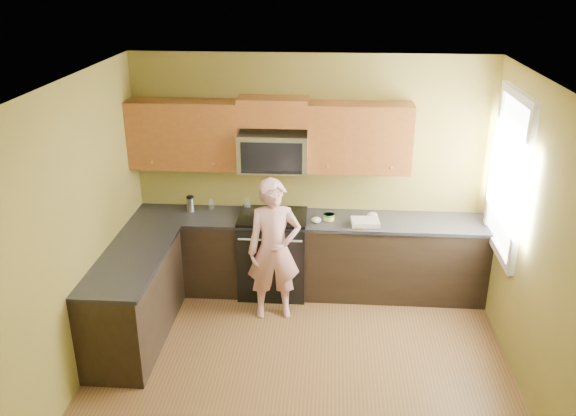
# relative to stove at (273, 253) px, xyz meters

# --- Properties ---
(floor) EXTENTS (4.00, 4.00, 0.00)m
(floor) POSITION_rel_stove_xyz_m (0.40, -1.68, -0.47)
(floor) COLOR brown
(floor) RESTS_ON ground
(ceiling) EXTENTS (4.00, 4.00, 0.00)m
(ceiling) POSITION_rel_stove_xyz_m (0.40, -1.68, 2.23)
(ceiling) COLOR white
(ceiling) RESTS_ON ground
(wall_back) EXTENTS (4.00, 0.00, 4.00)m
(wall_back) POSITION_rel_stove_xyz_m (0.40, 0.32, 0.88)
(wall_back) COLOR olive
(wall_back) RESTS_ON ground
(wall_left) EXTENTS (0.00, 4.00, 4.00)m
(wall_left) POSITION_rel_stove_xyz_m (-1.60, -1.68, 0.88)
(wall_left) COLOR olive
(wall_left) RESTS_ON ground
(wall_right) EXTENTS (0.00, 4.00, 4.00)m
(wall_right) POSITION_rel_stove_xyz_m (2.40, -1.68, 0.88)
(wall_right) COLOR olive
(wall_right) RESTS_ON ground
(cabinet_back_run) EXTENTS (4.00, 0.60, 0.88)m
(cabinet_back_run) POSITION_rel_stove_xyz_m (0.40, 0.02, -0.03)
(cabinet_back_run) COLOR black
(cabinet_back_run) RESTS_ON floor
(cabinet_left_run) EXTENTS (0.60, 1.60, 0.88)m
(cabinet_left_run) POSITION_rel_stove_xyz_m (-1.30, -1.08, -0.03)
(cabinet_left_run) COLOR black
(cabinet_left_run) RESTS_ON floor
(countertop_back) EXTENTS (4.00, 0.62, 0.04)m
(countertop_back) POSITION_rel_stove_xyz_m (0.40, 0.01, 0.43)
(countertop_back) COLOR black
(countertop_back) RESTS_ON cabinet_back_run
(countertop_left) EXTENTS (0.62, 1.60, 0.04)m
(countertop_left) POSITION_rel_stove_xyz_m (-1.29, -1.08, 0.43)
(countertop_left) COLOR black
(countertop_left) RESTS_ON cabinet_left_run
(stove) EXTENTS (0.76, 0.65, 0.95)m
(stove) POSITION_rel_stove_xyz_m (0.00, 0.00, 0.00)
(stove) COLOR black
(stove) RESTS_ON floor
(microwave) EXTENTS (0.76, 0.40, 0.42)m
(microwave) POSITION_rel_stove_xyz_m (0.00, 0.12, 0.97)
(microwave) COLOR silver
(microwave) RESTS_ON wall_back
(upper_cab_left) EXTENTS (1.22, 0.33, 0.75)m
(upper_cab_left) POSITION_rel_stove_xyz_m (-0.99, 0.16, 0.97)
(upper_cab_left) COLOR brown
(upper_cab_left) RESTS_ON wall_back
(upper_cab_right) EXTENTS (1.12, 0.33, 0.75)m
(upper_cab_right) POSITION_rel_stove_xyz_m (0.94, 0.16, 0.97)
(upper_cab_right) COLOR brown
(upper_cab_right) RESTS_ON wall_back
(upper_cab_over_mw) EXTENTS (0.76, 0.33, 0.30)m
(upper_cab_over_mw) POSITION_rel_stove_xyz_m (0.00, 0.16, 1.62)
(upper_cab_over_mw) COLOR brown
(upper_cab_over_mw) RESTS_ON wall_back
(window) EXTENTS (0.06, 1.06, 1.66)m
(window) POSITION_rel_stove_xyz_m (2.38, -0.48, 1.17)
(window) COLOR white
(window) RESTS_ON wall_right
(woman) EXTENTS (0.62, 0.46, 1.56)m
(woman) POSITION_rel_stove_xyz_m (0.06, -0.53, 0.30)
(woman) COLOR #DC6E71
(woman) RESTS_ON floor
(frying_pan) EXTENTS (0.30, 0.46, 0.06)m
(frying_pan) POSITION_rel_stove_xyz_m (-0.02, -0.09, 0.47)
(frying_pan) COLOR black
(frying_pan) RESTS_ON stove
(butter_tub) EXTENTS (0.14, 0.14, 0.09)m
(butter_tub) POSITION_rel_stove_xyz_m (0.63, -0.01, 0.45)
(butter_tub) COLOR yellow
(butter_tub) RESTS_ON countertop_back
(toast_slice) EXTENTS (0.13, 0.13, 0.01)m
(toast_slice) POSITION_rel_stove_xyz_m (0.97, -0.18, 0.45)
(toast_slice) COLOR #B27F47
(toast_slice) RESTS_ON countertop_back
(napkin_a) EXTENTS (0.12, 0.13, 0.06)m
(napkin_a) POSITION_rel_stove_xyz_m (0.49, -0.10, 0.48)
(napkin_a) COLOR silver
(napkin_a) RESTS_ON countertop_back
(napkin_b) EXTENTS (0.14, 0.15, 0.07)m
(napkin_b) POSITION_rel_stove_xyz_m (1.12, 0.07, 0.48)
(napkin_b) COLOR silver
(napkin_b) RESTS_ON countertop_back
(dish_towel) EXTENTS (0.31, 0.26, 0.05)m
(dish_towel) POSITION_rel_stove_xyz_m (1.03, -0.10, 0.47)
(dish_towel) COLOR silver
(dish_towel) RESTS_ON countertop_back
(travel_mug) EXTENTS (0.11, 0.11, 0.18)m
(travel_mug) POSITION_rel_stove_xyz_m (-0.96, 0.13, 0.45)
(travel_mug) COLOR silver
(travel_mug) RESTS_ON countertop_back
(glass_b) EXTENTS (0.08, 0.08, 0.12)m
(glass_b) POSITION_rel_stove_xyz_m (-0.74, 0.22, 0.51)
(glass_b) COLOR silver
(glass_b) RESTS_ON countertop_back
(glass_c) EXTENTS (0.07, 0.07, 0.12)m
(glass_c) POSITION_rel_stove_xyz_m (-0.32, 0.23, 0.51)
(glass_c) COLOR silver
(glass_c) RESTS_ON countertop_back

